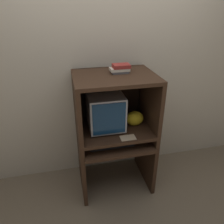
% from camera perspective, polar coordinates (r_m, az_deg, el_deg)
% --- Properties ---
extents(ground_plane, '(12.00, 12.00, 0.00)m').
position_cam_1_polar(ground_plane, '(2.64, 2.25, -21.90)').
color(ground_plane, '#756651').
extents(wall_back, '(6.00, 0.06, 2.60)m').
position_cam_1_polar(wall_back, '(2.48, -1.25, 10.99)').
color(wall_back, beige).
rests_on(wall_back, ground_plane).
extents(desk_base, '(0.81, 0.64, 0.64)m').
position_cam_1_polar(desk_base, '(2.55, 0.83, -11.67)').
color(desk_base, '#382316').
rests_on(desk_base, ground_plane).
extents(desk_monitor_shelf, '(0.81, 0.61, 0.13)m').
position_cam_1_polar(desk_monitor_shelf, '(2.38, 0.68, -4.58)').
color(desk_monitor_shelf, '#382316').
rests_on(desk_monitor_shelf, desk_base).
extents(hutch_upper, '(0.81, 0.61, 0.58)m').
position_cam_1_polar(hutch_upper, '(2.22, 0.55, 4.88)').
color(hutch_upper, '#382316').
rests_on(hutch_upper, desk_monitor_shelf).
extents(crt_monitor, '(0.36, 0.43, 0.38)m').
position_cam_1_polar(crt_monitor, '(2.28, -1.85, 0.56)').
color(crt_monitor, '#B2B2B7').
rests_on(crt_monitor, desk_monitor_shelf).
extents(keyboard, '(0.46, 0.14, 0.03)m').
position_cam_1_polar(keyboard, '(2.31, -0.08, -8.39)').
color(keyboard, black).
rests_on(keyboard, desk_base).
extents(mouse, '(0.07, 0.05, 0.03)m').
position_cam_1_polar(mouse, '(2.37, 7.22, -7.47)').
color(mouse, '#B7B7B7').
rests_on(mouse, desk_base).
extents(snack_bag, '(0.19, 0.14, 0.16)m').
position_cam_1_polar(snack_bag, '(2.38, 5.93, -1.67)').
color(snack_bag, gold).
rests_on(snack_bag, desk_monitor_shelf).
extents(book_stack, '(0.19, 0.15, 0.09)m').
position_cam_1_polar(book_stack, '(2.19, 2.13, 11.27)').
color(book_stack, '#4C4C51').
rests_on(book_stack, hutch_upper).
extents(paper_card, '(0.15, 0.10, 0.00)m').
position_cam_1_polar(paper_card, '(2.19, 4.18, -6.70)').
color(paper_card, '#CCB28C').
rests_on(paper_card, desk_monitor_shelf).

